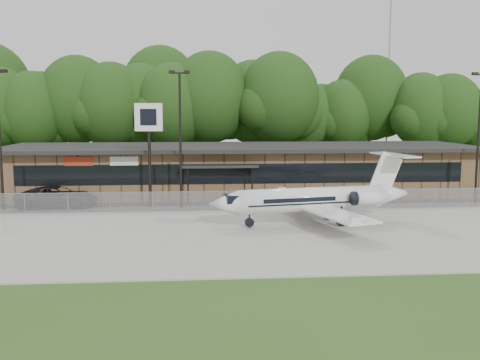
{
  "coord_description": "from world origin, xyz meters",
  "views": [
    {
      "loc": [
        -3.67,
        -23.4,
        7.23
      ],
      "look_at": [
        -0.91,
        12.0,
        2.69
      ],
      "focal_mm": 40.0,
      "sensor_mm": 36.0,
      "label": 1
    }
  ],
  "objects": [
    {
      "name": "ground",
      "position": [
        0.0,
        0.0,
        0.0
      ],
      "size": [
        160.0,
        160.0,
        0.0
      ],
      "primitive_type": "plane",
      "color": "#2C4E1C",
      "rests_on": "ground"
    },
    {
      "name": "apron",
      "position": [
        0.0,
        8.0,
        0.04
      ],
      "size": [
        64.0,
        18.0,
        0.08
      ],
      "primitive_type": "cube",
      "color": "#9E9B93",
      "rests_on": "ground"
    },
    {
      "name": "parking_lot",
      "position": [
        0.0,
        19.5,
        0.03
      ],
      "size": [
        50.0,
        9.0,
        0.06
      ],
      "primitive_type": "cube",
      "color": "#383835",
      "rests_on": "ground"
    },
    {
      "name": "terminal",
      "position": [
        -0.0,
        23.94,
        2.18
      ],
      "size": [
        41.0,
        11.65,
        4.3
      ],
      "color": "brown",
      "rests_on": "ground"
    },
    {
      "name": "fence",
      "position": [
        0.0,
        15.0,
        0.78
      ],
      "size": [
        46.0,
        0.04,
        1.52
      ],
      "color": "gray",
      "rests_on": "ground"
    },
    {
      "name": "treeline",
      "position": [
        0.0,
        42.0,
        7.5
      ],
      "size": [
        72.0,
        12.0,
        15.0
      ],
      "primitive_type": null,
      "color": "#163410",
      "rests_on": "ground"
    },
    {
      "name": "radio_mast",
      "position": [
        22.0,
        48.0,
        12.5
      ],
      "size": [
        0.2,
        0.2,
        25.0
      ],
      "primitive_type": "cylinder",
      "color": "gray",
      "rests_on": "ground"
    },
    {
      "name": "light_pole_mid",
      "position": [
        -5.0,
        16.5,
        5.98
      ],
      "size": [
        1.55,
        0.3,
        10.23
      ],
      "color": "black",
      "rests_on": "ground"
    },
    {
      "name": "light_pole_right",
      "position": [
        18.0,
        16.5,
        5.98
      ],
      "size": [
        1.55,
        0.3,
        10.23
      ],
      "color": "black",
      "rests_on": "ground"
    },
    {
      "name": "business_jet",
      "position": [
        3.86,
        9.78,
        1.64
      ],
      "size": [
        13.59,
        12.2,
        4.58
      ],
      "rotation": [
        0.0,
        0.0,
        0.18
      ],
      "color": "white",
      "rests_on": "ground"
    },
    {
      "name": "suv",
      "position": [
        -14.33,
        17.36,
        0.83
      ],
      "size": [
        6.01,
        2.83,
        1.66
      ],
      "primitive_type": "imported",
      "rotation": [
        0.0,
        0.0,
        1.58
      ],
      "color": "#28282A",
      "rests_on": "ground"
    },
    {
      "name": "pole_sign",
      "position": [
        -7.33,
        16.8,
        6.02
      ],
      "size": [
        2.07,
        0.42,
        7.87
      ],
      "rotation": [
        0.0,
        0.0,
        -0.09
      ],
      "color": "black",
      "rests_on": "ground"
    }
  ]
}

